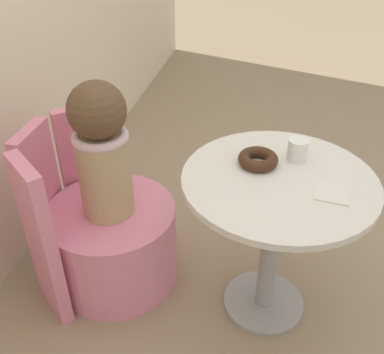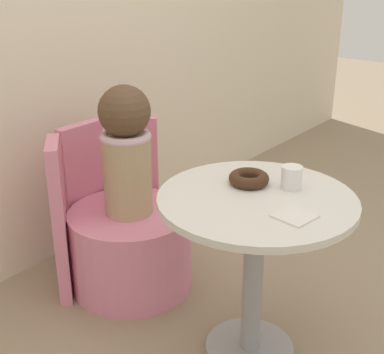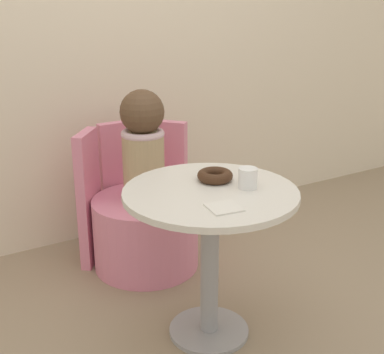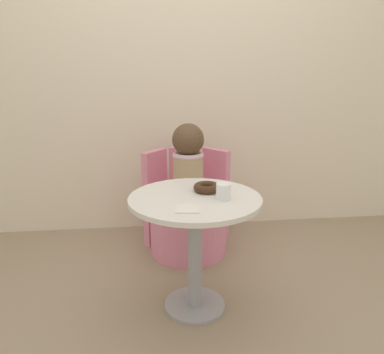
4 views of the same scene
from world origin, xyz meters
name	(u,v)px [view 2 (image 2 of 4)]	position (x,y,z in m)	size (l,w,h in m)	color
ground_plane	(252,339)	(0.00, 0.00, 0.00)	(12.00, 12.00, 0.00)	gray
round_table	(255,235)	(-0.05, -0.02, 0.49)	(0.67, 0.67, 0.63)	#99999E
tub_chair	(131,249)	(-0.02, 0.63, 0.18)	(0.53, 0.53, 0.36)	pink
booth_backrest	(95,201)	(-0.02, 0.85, 0.35)	(0.62, 0.23, 0.69)	pink
child_figure	(126,149)	(-0.02, 0.63, 0.64)	(0.21, 0.21, 0.54)	tan
donut	(249,178)	(0.02, 0.06, 0.65)	(0.14, 0.14, 0.04)	#3D2314
cup	(292,177)	(0.08, -0.07, 0.67)	(0.07, 0.07, 0.08)	white
paper_napkin	(295,216)	(-0.11, -0.19, 0.63)	(0.12, 0.12, 0.01)	silver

